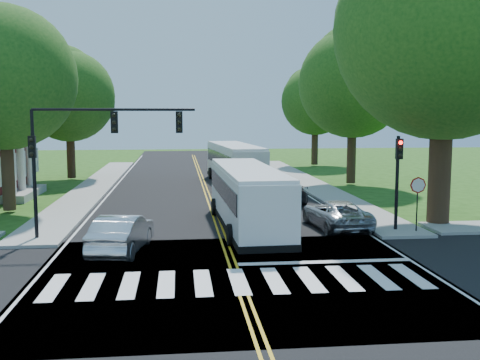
{
  "coord_description": "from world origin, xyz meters",
  "views": [
    {
      "loc": [
        -1.94,
        -18.56,
        5.58
      ],
      "look_at": [
        0.98,
        8.03,
        2.4
      ],
      "focal_mm": 42.0,
      "sensor_mm": 36.0,
      "label": 1
    }
  ],
  "objects": [
    {
      "name": "stop_bar",
      "position": [
        3.5,
        1.6,
        0.02
      ],
      "size": [
        6.6,
        0.4,
        0.01
      ],
      "primitive_type": "cube",
      "color": "silver",
      "rests_on": "road"
    },
    {
      "name": "sidewalk_ne",
      "position": [
        8.3,
        25.0,
        0.07
      ],
      "size": [
        2.6,
        40.0,
        0.15
      ],
      "primitive_type": "cube",
      "color": "gray",
      "rests_on": "ground"
    },
    {
      "name": "bus_lead",
      "position": [
        1.36,
        8.19,
        1.58
      ],
      "size": [
        3.07,
        11.59,
        2.98
      ],
      "rotation": [
        0.0,
        0.0,
        3.17
      ],
      "color": "silver",
      "rests_on": "road"
    },
    {
      "name": "tree_west_near",
      "position": [
        -11.5,
        14.0,
        7.53
      ],
      "size": [
        8.0,
        8.0,
        11.4
      ],
      "color": "#342615",
      "rests_on": "ground"
    },
    {
      "name": "hatchback",
      "position": [
        -4.25,
        3.98,
        0.78
      ],
      "size": [
        2.4,
        4.88,
        1.54
      ],
      "primitive_type": "imported",
      "rotation": [
        0.0,
        0.0,
        2.97
      ],
      "color": "silver",
      "rests_on": "road"
    },
    {
      "name": "center_line",
      "position": [
        0.0,
        22.0,
        0.01
      ],
      "size": [
        0.36,
        70.0,
        0.01
      ],
      "primitive_type": "cube",
      "color": "gold",
      "rests_on": "road"
    },
    {
      "name": "tree_ne_big",
      "position": [
        11.0,
        8.0,
        9.62
      ],
      "size": [
        10.8,
        10.8,
        14.91
      ],
      "color": "#342615",
      "rests_on": "ground"
    },
    {
      "name": "tree_west_far",
      "position": [
        -11.0,
        30.0,
        7.0
      ],
      "size": [
        7.6,
        7.6,
        10.67
      ],
      "color": "#342615",
      "rests_on": "ground"
    },
    {
      "name": "signal_nw",
      "position": [
        -5.86,
        6.43,
        4.38
      ],
      "size": [
        7.15,
        0.46,
        5.66
      ],
      "color": "black",
      "rests_on": "ground"
    },
    {
      "name": "crosswalk",
      "position": [
        0.0,
        -0.5,
        0.02
      ],
      "size": [
        12.6,
        3.0,
        0.01
      ],
      "primitive_type": "cube",
      "color": "silver",
      "rests_on": "road"
    },
    {
      "name": "signal_ne",
      "position": [
        8.2,
        6.44,
        2.96
      ],
      "size": [
        0.3,
        0.46,
        4.4
      ],
      "color": "black",
      "rests_on": "ground"
    },
    {
      "name": "bus_follow",
      "position": [
        2.44,
        25.22,
        1.68
      ],
      "size": [
        3.74,
        12.37,
        3.15
      ],
      "rotation": [
        0.0,
        0.0,
        3.23
      ],
      "color": "silver",
      "rests_on": "road"
    },
    {
      "name": "edge_line_e",
      "position": [
        6.8,
        22.0,
        0.01
      ],
      "size": [
        0.12,
        70.0,
        0.01
      ],
      "primitive_type": "cube",
      "color": "silver",
      "rests_on": "road"
    },
    {
      "name": "tree_east_far",
      "position": [
        12.5,
        40.0,
        6.86
      ],
      "size": [
        7.2,
        7.2,
        10.34
      ],
      "color": "#342615",
      "rests_on": "ground"
    },
    {
      "name": "tree_east_mid",
      "position": [
        11.5,
        24.0,
        7.86
      ],
      "size": [
        8.4,
        8.4,
        11.93
      ],
      "color": "#342615",
      "rests_on": "ground"
    },
    {
      "name": "edge_line_w",
      "position": [
        -6.8,
        22.0,
        0.01
      ],
      "size": [
        0.12,
        70.0,
        0.01
      ],
      "primitive_type": "cube",
      "color": "silver",
      "rests_on": "road"
    },
    {
      "name": "stop_sign",
      "position": [
        9.0,
        5.98,
        2.03
      ],
      "size": [
        0.76,
        0.08,
        2.53
      ],
      "color": "black",
      "rests_on": "ground"
    },
    {
      "name": "dark_sedan",
      "position": [
        5.02,
        16.03,
        0.67
      ],
      "size": [
        2.1,
        4.62,
        1.31
      ],
      "primitive_type": "imported",
      "rotation": [
        0.0,
        0.0,
        3.08
      ],
      "color": "black",
      "rests_on": "road"
    },
    {
      "name": "suv",
      "position": [
        5.65,
        7.72,
        0.7
      ],
      "size": [
        2.72,
        5.14,
        1.38
      ],
      "primitive_type": "imported",
      "rotation": [
        0.0,
        0.0,
        3.23
      ],
      "color": "#B7B9BE",
      "rests_on": "road"
    },
    {
      "name": "sidewalk_nw",
      "position": [
        -8.3,
        25.0,
        0.07
      ],
      "size": [
        2.6,
        40.0,
        0.15
      ],
      "primitive_type": "cube",
      "color": "gray",
      "rests_on": "ground"
    },
    {
      "name": "road",
      "position": [
        0.0,
        18.0,
        0.01
      ],
      "size": [
        14.0,
        96.0,
        0.01
      ],
      "primitive_type": "cube",
      "color": "black",
      "rests_on": "ground"
    },
    {
      "name": "cross_road",
      "position": [
        0.0,
        0.0,
        0.01
      ],
      "size": [
        60.0,
        12.0,
        0.01
      ],
      "primitive_type": "cube",
      "color": "black",
      "rests_on": "ground"
    },
    {
      "name": "ground",
      "position": [
        0.0,
        0.0,
        0.0
      ],
      "size": [
        140.0,
        140.0,
        0.0
      ],
      "primitive_type": "plane",
      "color": "#204611",
      "rests_on": "ground"
    }
  ]
}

